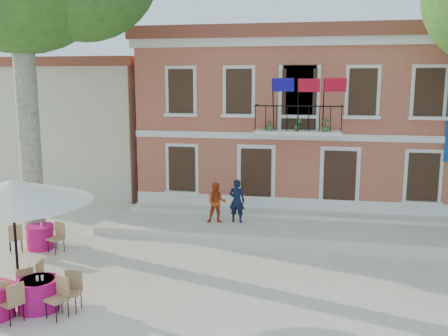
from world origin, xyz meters
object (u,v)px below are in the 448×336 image
(cafe_table_0, at_px, (36,293))
(cafe_table_1, at_px, (41,293))
(patio_umbrella, at_px, (12,192))
(pedestrian_navy, at_px, (237,201))
(pedestrian_orange, at_px, (217,203))
(cafe_table_3, at_px, (40,236))

(cafe_table_0, bearing_deg, cafe_table_1, 27.87)
(patio_umbrella, distance_m, pedestrian_navy, 8.09)
(pedestrian_navy, distance_m, cafe_table_0, 8.21)
(patio_umbrella, bearing_deg, cafe_table_1, -36.97)
(patio_umbrella, height_order, pedestrian_orange, patio_umbrella)
(pedestrian_orange, relative_size, cafe_table_0, 0.80)
(cafe_table_0, bearing_deg, pedestrian_orange, 67.55)
(pedestrian_orange, bearing_deg, cafe_table_3, -163.78)
(patio_umbrella, bearing_deg, pedestrian_navy, 53.77)
(pedestrian_navy, height_order, cafe_table_3, pedestrian_navy)
(patio_umbrella, relative_size, cafe_table_0, 2.14)
(cafe_table_3, bearing_deg, cafe_table_1, -59.10)
(pedestrian_orange, bearing_deg, cafe_table_0, -126.06)
(pedestrian_navy, distance_m, cafe_table_3, 6.81)
(patio_umbrella, distance_m, cafe_table_1, 2.65)
(cafe_table_3, bearing_deg, pedestrian_navy, 28.55)
(pedestrian_navy, xyz_separation_m, cafe_table_3, (-5.95, -3.24, -0.66))
(pedestrian_navy, bearing_deg, cafe_table_0, 68.67)
(pedestrian_navy, height_order, pedestrian_orange, pedestrian_navy)
(pedestrian_navy, xyz_separation_m, pedestrian_orange, (-0.70, -0.23, -0.05))
(pedestrian_orange, bearing_deg, patio_umbrella, -136.47)
(patio_umbrella, distance_m, cafe_table_0, 2.63)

